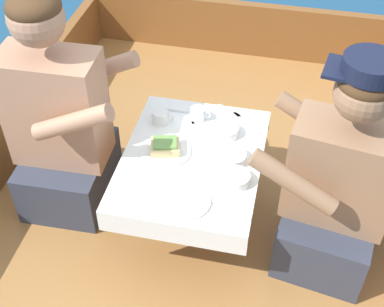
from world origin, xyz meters
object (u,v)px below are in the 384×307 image
person_starboard (337,188)px  sandwich (165,146)px  coffee_cup_port (198,114)px  coffee_cup_starboard (160,117)px  person_port (60,125)px

person_starboard → sandwich: (-0.70, 0.05, 0.03)m
person_starboard → sandwich: person_starboard is taller
sandwich → coffee_cup_port: size_ratio=1.48×
sandwich → coffee_cup_port: same height
sandwich → coffee_cup_starboard: 0.20m
person_port → person_starboard: bearing=-5.8°
coffee_cup_port → coffee_cup_starboard: (-0.16, -0.06, 0.00)m
coffee_cup_starboard → person_port: bearing=-159.2°
person_port → sandwich: (0.47, -0.03, -0.00)m
person_port → coffee_cup_starboard: (0.40, 0.15, -0.00)m
sandwich → person_port: bearing=176.3°
sandwich → coffee_cup_starboard: bearing=110.8°
person_port → sandwich: person_port is taller
person_starboard → coffee_cup_port: (-0.61, 0.29, 0.03)m
coffee_cup_port → sandwich: bearing=-110.0°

